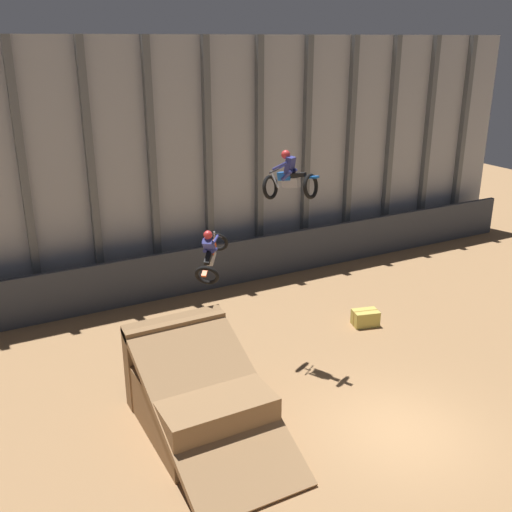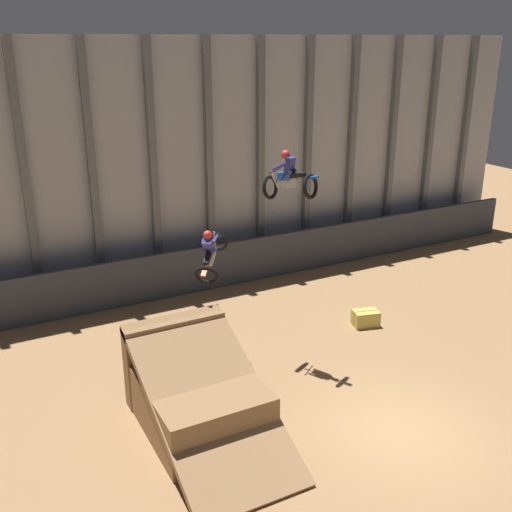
{
  "view_description": "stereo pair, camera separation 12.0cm",
  "coord_description": "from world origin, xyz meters",
  "px_view_note": "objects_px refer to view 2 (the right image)",
  "views": [
    {
      "loc": [
        -9.57,
        -9.83,
        9.73
      ],
      "look_at": [
        -1.04,
        6.09,
        3.13
      ],
      "focal_mm": 42.0,
      "sensor_mm": 36.0,
      "label": 1
    },
    {
      "loc": [
        -9.47,
        -9.89,
        9.73
      ],
      "look_at": [
        -1.04,
        6.09,
        3.13
      ],
      "focal_mm": 42.0,
      "sensor_mm": 36.0,
      "label": 2
    }
  ],
  "objects_px": {
    "dirt_ramp": "(196,394)",
    "rider_bike_left_air": "(211,253)",
    "rider_bike_right_air": "(289,179)",
    "hay_bale_trackside": "(366,318)"
  },
  "relations": [
    {
      "from": "dirt_ramp",
      "to": "rider_bike_left_air",
      "type": "bearing_deg",
      "value": 57.58
    },
    {
      "from": "rider_bike_left_air",
      "to": "rider_bike_right_air",
      "type": "distance_m",
      "value": 3.17
    },
    {
      "from": "dirt_ramp",
      "to": "rider_bike_left_air",
      "type": "height_order",
      "value": "rider_bike_left_air"
    },
    {
      "from": "dirt_ramp",
      "to": "hay_bale_trackside",
      "type": "bearing_deg",
      "value": 18.22
    },
    {
      "from": "rider_bike_left_air",
      "to": "rider_bike_right_air",
      "type": "xyz_separation_m",
      "value": [
        2.23,
        -0.73,
        2.14
      ]
    },
    {
      "from": "rider_bike_right_air",
      "to": "dirt_ramp",
      "type": "bearing_deg",
      "value": 178.83
    },
    {
      "from": "hay_bale_trackside",
      "to": "rider_bike_left_air",
      "type": "bearing_deg",
      "value": 179.3
    },
    {
      "from": "dirt_ramp",
      "to": "rider_bike_left_air",
      "type": "xyz_separation_m",
      "value": [
        1.63,
        2.56,
        2.87
      ]
    },
    {
      "from": "rider_bike_right_air",
      "to": "rider_bike_left_air",
      "type": "bearing_deg",
      "value": 135.28
    },
    {
      "from": "rider_bike_left_air",
      "to": "hay_bale_trackside",
      "type": "height_order",
      "value": "rider_bike_left_air"
    }
  ]
}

